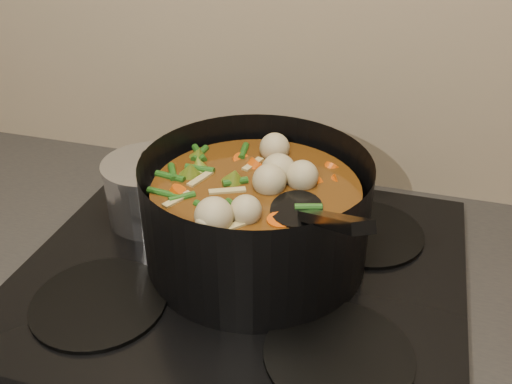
# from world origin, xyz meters

# --- Properties ---
(stovetop) EXTENTS (0.62, 0.54, 0.03)m
(stovetop) POSITION_xyz_m (0.00, 1.93, 0.92)
(stovetop) COLOR black
(stovetop) RESTS_ON counter
(stockpot) EXTENTS (0.39, 0.42, 0.24)m
(stockpot) POSITION_xyz_m (0.01, 1.96, 1.00)
(stockpot) COLOR black
(stockpot) RESTS_ON stovetop
(saucepan) EXTENTS (0.15, 0.15, 0.12)m
(saucepan) POSITION_xyz_m (-0.18, 2.01, 0.98)
(saucepan) COLOR silver
(saucepan) RESTS_ON stovetop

